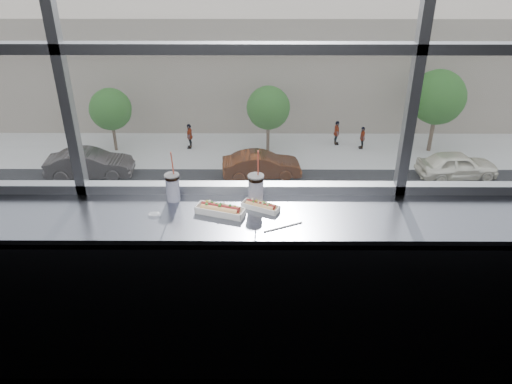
{
  "coord_description": "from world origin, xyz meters",
  "views": [
    {
      "loc": [
        0.11,
        -1.28,
        2.62
      ],
      "look_at": [
        0.1,
        1.23,
        1.25
      ],
      "focal_mm": 35.0,
      "sensor_mm": 36.0,
      "label": 1
    }
  ],
  "objects_px": {
    "hotdog_tray_right": "(261,206)",
    "car_near_c": "(280,235)",
    "soda_cup_right": "(256,188)",
    "tree_right": "(438,97)",
    "car_near_b": "(95,237)",
    "pedestrian_c": "(337,131)",
    "loose_straw": "(283,227)",
    "car_far_a": "(89,160)",
    "tree_left": "(111,109)",
    "soda_cup_left": "(173,186)",
    "wrapper": "(154,214)",
    "car_far_c": "(458,161)",
    "tree_center": "(268,108)",
    "hotdog_tray_left": "(220,210)",
    "pedestrian_a": "(189,134)",
    "car_far_b": "(262,161)",
    "pedestrian_d": "(362,135)",
    "car_near_d": "(375,235)"
  },
  "relations": [
    {
      "from": "pedestrian_c",
      "to": "tree_left",
      "type": "relative_size",
      "value": 0.48
    },
    {
      "from": "hotdog_tray_left",
      "to": "hotdog_tray_right",
      "type": "xyz_separation_m",
      "value": [
        0.24,
        0.05,
        -0.01
      ]
    },
    {
      "from": "car_far_a",
      "to": "hotdog_tray_right",
      "type": "bearing_deg",
      "value": -161.02
    },
    {
      "from": "car_near_d",
      "to": "pedestrian_c",
      "type": "height_order",
      "value": "car_near_d"
    },
    {
      "from": "wrapper",
      "to": "car_far_a",
      "type": "bearing_deg",
      "value": 111.2
    },
    {
      "from": "soda_cup_right",
      "to": "pedestrian_c",
      "type": "xyz_separation_m",
      "value": [
        5.37,
        29.13,
        -11.15
      ]
    },
    {
      "from": "hotdog_tray_right",
      "to": "car_near_c",
      "type": "xyz_separation_m",
      "value": [
        0.99,
        16.21,
        -10.94
      ]
    },
    {
      "from": "pedestrian_c",
      "to": "tree_right",
      "type": "distance_m",
      "value": 6.72
    },
    {
      "from": "wrapper",
      "to": "car_far_c",
      "type": "distance_m",
      "value": 29.42
    },
    {
      "from": "car_far_b",
      "to": "car_near_d",
      "type": "bearing_deg",
      "value": -152.94
    },
    {
      "from": "tree_right",
      "to": "soda_cup_left",
      "type": "bearing_deg",
      "value": -113.08
    },
    {
      "from": "hotdog_tray_left",
      "to": "pedestrian_a",
      "type": "bearing_deg",
      "value": 116.9
    },
    {
      "from": "car_near_b",
      "to": "car_near_c",
      "type": "bearing_deg",
      "value": -86.73
    },
    {
      "from": "hotdog_tray_left",
      "to": "pedestrian_a",
      "type": "height_order",
      "value": "hotdog_tray_left"
    },
    {
      "from": "hotdog_tray_right",
      "to": "car_far_b",
      "type": "bearing_deg",
      "value": 115.94
    },
    {
      "from": "soda_cup_left",
      "to": "tree_center",
      "type": "xyz_separation_m",
      "value": [
        1.18,
        28.1,
        -9.2
      ]
    },
    {
      "from": "car_near_b",
      "to": "car_near_c",
      "type": "distance_m",
      "value": 8.4
    },
    {
      "from": "car_far_c",
      "to": "tree_center",
      "type": "height_order",
      "value": "tree_center"
    },
    {
      "from": "hotdog_tray_right",
      "to": "pedestrian_d",
      "type": "xyz_separation_m",
      "value": [
        6.98,
        28.57,
        -11.16
      ]
    },
    {
      "from": "car_far_c",
      "to": "car_far_b",
      "type": "bearing_deg",
      "value": 84.62
    },
    {
      "from": "car_near_d",
      "to": "tree_right",
      "type": "xyz_separation_m",
      "value": [
        6.17,
        12.0,
        2.53
      ]
    },
    {
      "from": "soda_cup_left",
      "to": "wrapper",
      "type": "relative_size",
      "value": 3.78
    },
    {
      "from": "pedestrian_a",
      "to": "wrapper",
      "type": "bearing_deg",
      "value": 7.93
    },
    {
      "from": "loose_straw",
      "to": "tree_center",
      "type": "xyz_separation_m",
      "value": [
        0.52,
        28.42,
        -9.1
      ]
    },
    {
      "from": "soda_cup_right",
      "to": "car_near_c",
      "type": "distance_m",
      "value": 19.58
    },
    {
      "from": "pedestrian_c",
      "to": "loose_straw",
      "type": "bearing_deg",
      "value": 169.94
    },
    {
      "from": "loose_straw",
      "to": "tree_left",
      "type": "height_order",
      "value": "loose_straw"
    },
    {
      "from": "pedestrian_a",
      "to": "soda_cup_left",
      "type": "bearing_deg",
      "value": 8.15
    },
    {
      "from": "car_near_c",
      "to": "pedestrian_a",
      "type": "distance_m",
      "value": 13.57
    },
    {
      "from": "tree_left",
      "to": "car_near_d",
      "type": "bearing_deg",
      "value": -38.97
    },
    {
      "from": "pedestrian_c",
      "to": "pedestrian_a",
      "type": "distance_m",
      "value": 9.98
    },
    {
      "from": "hotdog_tray_right",
      "to": "soda_cup_left",
      "type": "relative_size",
      "value": 0.71
    },
    {
      "from": "car_near_c",
      "to": "tree_left",
      "type": "distance_m",
      "value": 16.07
    },
    {
      "from": "hotdog_tray_right",
      "to": "pedestrian_a",
      "type": "relative_size",
      "value": 0.11
    },
    {
      "from": "car_far_a",
      "to": "car_near_d",
      "type": "bearing_deg",
      "value": -121.13
    },
    {
      "from": "soda_cup_right",
      "to": "car_near_c",
      "type": "height_order",
      "value": "soda_cup_right"
    },
    {
      "from": "tree_right",
      "to": "loose_straw",
      "type": "bearing_deg",
      "value": -111.71
    },
    {
      "from": "wrapper",
      "to": "pedestrian_d",
      "type": "distance_m",
      "value": 31.66
    },
    {
      "from": "car_near_b",
      "to": "tree_left",
      "type": "height_order",
      "value": "tree_left"
    },
    {
      "from": "car_far_b",
      "to": "pedestrian_c",
      "type": "bearing_deg",
      "value": -51.21
    },
    {
      "from": "hotdog_tray_left",
      "to": "tree_right",
      "type": "xyz_separation_m",
      "value": [
        11.68,
        28.27,
        -8.41
      ]
    },
    {
      "from": "soda_cup_right",
      "to": "car_far_a",
      "type": "distance_m",
      "value": 28.37
    },
    {
      "from": "hotdog_tray_left",
      "to": "pedestrian_c",
      "type": "bearing_deg",
      "value": 97.41
    },
    {
      "from": "hotdog_tray_left",
      "to": "loose_straw",
      "type": "height_order",
      "value": "hotdog_tray_left"
    },
    {
      "from": "pedestrian_d",
      "to": "soda_cup_left",
      "type": "bearing_deg",
      "value": -14.8
    },
    {
      "from": "soda_cup_right",
      "to": "tree_right",
      "type": "xyz_separation_m",
      "value": [
        11.47,
        28.14,
        -8.48
      ]
    },
    {
      "from": "pedestrian_c",
      "to": "tree_right",
      "type": "relative_size",
      "value": 0.37
    },
    {
      "from": "car_far_b",
      "to": "car_far_c",
      "type": "height_order",
      "value": "car_far_c"
    },
    {
      "from": "soda_cup_left",
      "to": "pedestrian_d",
      "type": "distance_m",
      "value": 31.5
    },
    {
      "from": "soda_cup_right",
      "to": "pedestrian_a",
      "type": "height_order",
      "value": "soda_cup_right"
    }
  ]
}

